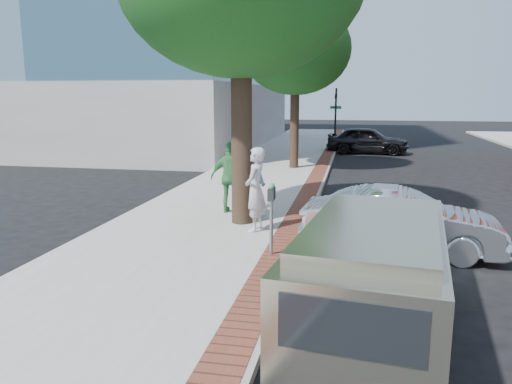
% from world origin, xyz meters
% --- Properties ---
extents(ground, '(120.00, 120.00, 0.00)m').
position_xyz_m(ground, '(0.00, 0.00, 0.00)').
color(ground, black).
rests_on(ground, ground).
extents(sidewalk, '(5.00, 60.00, 0.15)m').
position_xyz_m(sidewalk, '(-1.50, 8.00, 0.07)').
color(sidewalk, '#9E9991').
rests_on(sidewalk, ground).
extents(brick_strip, '(0.60, 60.00, 0.01)m').
position_xyz_m(brick_strip, '(0.70, 8.00, 0.15)').
color(brick_strip, brown).
rests_on(brick_strip, sidewalk).
extents(curb, '(0.10, 60.00, 0.15)m').
position_xyz_m(curb, '(1.05, 8.00, 0.07)').
color(curb, gray).
rests_on(curb, ground).
extents(office_base, '(18.20, 22.20, 4.00)m').
position_xyz_m(office_base, '(-13.00, 22.00, 2.00)').
color(office_base, gray).
rests_on(office_base, ground).
extents(signal_near, '(0.70, 0.15, 3.80)m').
position_xyz_m(signal_near, '(0.90, 22.00, 2.25)').
color(signal_near, black).
rests_on(signal_near, ground).
extents(tree_far, '(4.80, 4.80, 7.14)m').
position_xyz_m(tree_far, '(-0.50, 12.00, 5.30)').
color(tree_far, black).
rests_on(tree_far, sidewalk).
extents(parking_meter, '(0.12, 0.32, 1.47)m').
position_xyz_m(parking_meter, '(0.58, -0.59, 1.21)').
color(parking_meter, gray).
rests_on(parking_meter, sidewalk).
extents(person_gray, '(0.57, 0.79, 2.01)m').
position_xyz_m(person_gray, '(-0.11, 1.20, 1.16)').
color(person_gray, '#B7B7BD').
rests_on(person_gray, sidewalk).
extents(person_officer, '(1.10, 1.07, 1.78)m').
position_xyz_m(person_officer, '(-0.51, 2.75, 1.04)').
color(person_officer, '#8CACD9').
rests_on(person_officer, sidewalk).
extents(person_green, '(1.16, 0.51, 1.97)m').
position_xyz_m(person_green, '(-1.14, 2.93, 1.13)').
color(person_green, '#459852').
rests_on(person_green, sidewalk).
extents(sedan_silver, '(4.30, 1.80, 1.38)m').
position_xyz_m(sedan_silver, '(3.20, 0.55, 0.69)').
color(sedan_silver, silver).
rests_on(sedan_silver, ground).
extents(bg_car, '(4.81, 2.35, 1.58)m').
position_xyz_m(bg_car, '(2.89, 19.54, 0.79)').
color(bg_car, black).
rests_on(bg_car, ground).
extents(van, '(2.36, 4.87, 1.73)m').
position_xyz_m(van, '(2.51, -3.34, 0.95)').
color(van, gray).
rests_on(van, ground).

